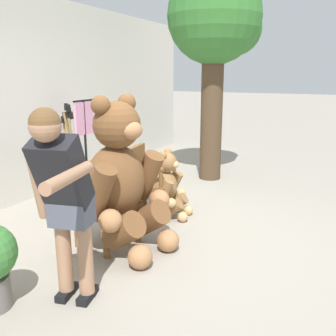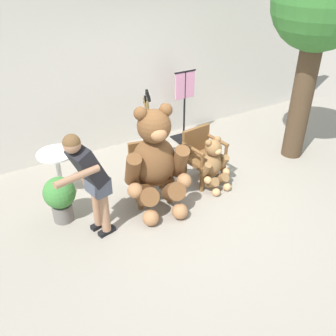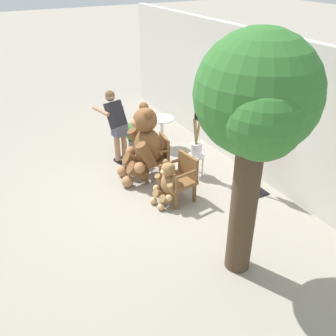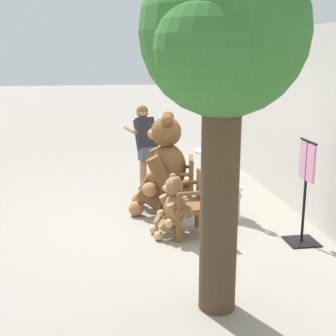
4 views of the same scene
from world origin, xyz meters
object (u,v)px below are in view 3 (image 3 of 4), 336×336
round_side_table (162,129)px  clothing_display_stand (259,159)px  wooden_chair_left (157,156)px  brush_bucket (196,145)px  white_stool (196,160)px  teddy_bear_small (167,183)px  teddy_bear_large (144,144)px  wooden_chair_right (181,177)px  potted_plant (134,134)px  person_visitor (116,121)px  patio_tree (257,106)px

round_side_table → clothing_display_stand: 2.70m
wooden_chair_left → brush_bucket: (0.36, 0.71, 0.22)m
white_stool → teddy_bear_small: bearing=-58.8°
teddy_bear_large → teddy_bear_small: 1.05m
wooden_chair_left → white_stool: 0.81m
wooden_chair_right → brush_bucket: size_ratio=0.90×
wooden_chair_left → brush_bucket: size_ratio=0.90×
wooden_chair_right → potted_plant: (-2.28, 0.09, -0.07)m
person_visitor → teddy_bear_small: bearing=3.8°
wooden_chair_left → clothing_display_stand: 2.01m
round_side_table → teddy_bear_large: bearing=-41.6°
patio_tree → potted_plant: (-4.24, 0.28, -2.07)m
teddy_bear_large → potted_plant: (-1.30, 0.36, -0.36)m
wooden_chair_right → clothing_display_stand: (0.51, 1.36, 0.26)m
teddy_bear_small → potted_plant: teddy_bear_small is taller
potted_plant → person_visitor: bearing=-60.2°
teddy_bear_large → brush_bucket: 1.05m
clothing_display_stand → wooden_chair_right: bearing=-110.7°
wooden_chair_left → person_visitor: (-1.03, -0.42, 0.45)m
potted_plant → clothing_display_stand: bearing=24.4°
wooden_chair_left → potted_plant: bearing=176.0°
wooden_chair_left → person_visitor: bearing=-157.8°
teddy_bear_small → person_visitor: size_ratio=0.55×
wooden_chair_left → round_side_table: size_ratio=1.19×
wooden_chair_right → wooden_chair_left: bearing=-180.0°
teddy_bear_large → brush_bucket: size_ratio=1.63×
teddy_bear_small → potted_plant: bearing=170.6°
person_visitor → patio_tree: bearing=3.4°
teddy_bear_small → round_side_table: 2.35m
teddy_bear_large → patio_tree: patio_tree is taller
brush_bucket → potted_plant: bearing=-159.8°
wooden_chair_left → round_side_table: (-1.15, 0.74, -0.01)m
wooden_chair_right → brush_bucket: (-0.59, 0.71, 0.22)m
brush_bucket → patio_tree: (2.56, -0.90, 1.79)m
teddy_bear_small → teddy_bear_large: bearing=178.6°
teddy_bear_small → patio_tree: patio_tree is taller
wooden_chair_left → patio_tree: bearing=-3.7°
potted_plant → clothing_display_stand: 3.08m
patio_tree → teddy_bear_small: bearing=-177.1°
teddy_bear_large → clothing_display_stand: bearing=47.4°
teddy_bear_large → white_stool: size_ratio=3.38×
clothing_display_stand → teddy_bear_large: bearing=-132.6°
teddy_bear_large → person_visitor: 1.03m
wooden_chair_left → teddy_bear_small: (0.97, -0.29, -0.04)m
white_stool → clothing_display_stand: size_ratio=0.34×
white_stool → patio_tree: bearing=-19.5°
person_visitor → brush_bucket: 1.81m
teddy_bear_large → patio_tree: 3.40m
person_visitor → white_stool: (1.39, 1.13, -0.56)m
teddy_bear_small → round_side_table: (-2.12, 1.02, 0.03)m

